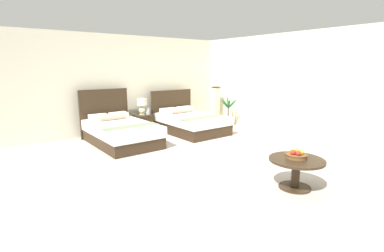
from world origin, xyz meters
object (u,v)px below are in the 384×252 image
object	(u,v)px
bed_near_corner	(190,122)
nightstand	(143,124)
bed_near_window	(120,131)
coffee_table	(296,167)
fruit_bowl	(296,155)
vase	(148,111)
potted_palm	(228,117)
table_lamp	(142,105)
floor_lamp_corner	(216,106)

from	to	relation	value
bed_near_corner	nightstand	bearing A→B (deg)	146.54
bed_near_window	coffee_table	xyz separation A→B (m)	(1.11, -4.14, 0.04)
bed_near_corner	coffee_table	world-z (taller)	bed_near_corner
nightstand	fruit_bowl	distance (m)	4.85
bed_near_corner	vase	xyz separation A→B (m)	(-0.97, 0.69, 0.32)
bed_near_window	nightstand	xyz separation A→B (m)	(1.00, 0.73, -0.04)
nightstand	potted_palm	bearing A→B (deg)	-21.79
table_lamp	vase	world-z (taller)	table_lamp
bed_near_window	fruit_bowl	xyz separation A→B (m)	(1.14, -4.11, 0.23)
coffee_table	floor_lamp_corner	world-z (taller)	floor_lamp_corner
table_lamp	coffee_table	xyz separation A→B (m)	(0.11, -4.89, -0.45)
table_lamp	potted_palm	distance (m)	2.64
bed_near_corner	vase	size ratio (longest dim) A/B	10.51
bed_near_corner	vase	bearing A→B (deg)	144.49
fruit_bowl	nightstand	bearing A→B (deg)	91.69
floor_lamp_corner	coffee_table	bearing A→B (deg)	-117.41
bed_near_corner	potted_palm	distance (m)	1.32
bed_near_window	table_lamp	xyz separation A→B (m)	(1.00, 0.75, 0.49)
potted_palm	coffee_table	bearing A→B (deg)	-120.46
nightstand	fruit_bowl	bearing A→B (deg)	-88.31
coffee_table	fruit_bowl	size ratio (longest dim) A/B	2.53
nightstand	coffee_table	bearing A→B (deg)	-88.68
fruit_bowl	table_lamp	bearing A→B (deg)	91.68
nightstand	coffee_table	size ratio (longest dim) A/B	0.62
bed_near_corner	nightstand	world-z (taller)	bed_near_corner
bed_near_window	table_lamp	distance (m)	1.34
coffee_table	floor_lamp_corner	distance (m)	5.16
bed_near_window	nightstand	bearing A→B (deg)	36.12
table_lamp	potted_palm	size ratio (longest dim) A/B	0.48
bed_near_window	bed_near_corner	distance (m)	2.11
potted_palm	floor_lamp_corner	bearing A→B (deg)	83.52
vase	fruit_bowl	bearing A→B (deg)	-89.94
nightstand	floor_lamp_corner	bearing A→B (deg)	-6.73
table_lamp	fruit_bowl	xyz separation A→B (m)	(0.14, -4.86, -0.26)
coffee_table	vase	bearing A→B (deg)	89.70
fruit_bowl	potted_palm	xyz separation A→B (m)	(2.27, 3.88, -0.19)
bed_near_window	fruit_bowl	world-z (taller)	bed_near_window
bed_near_window	vase	distance (m)	1.36
vase	fruit_bowl	size ratio (longest dim) A/B	0.59
bed_near_corner	coffee_table	bearing A→B (deg)	-103.56
bed_near_window	floor_lamp_corner	world-z (taller)	bed_near_window
fruit_bowl	floor_lamp_corner	xyz separation A→B (m)	(2.34, 4.54, 0.08)
nightstand	coffee_table	xyz separation A→B (m)	(0.11, -4.87, 0.08)
floor_lamp_corner	vase	bearing A→B (deg)	173.84
fruit_bowl	potted_palm	bearing A→B (deg)	59.67
vase	bed_near_window	bearing A→B (deg)	-148.79
table_lamp	floor_lamp_corner	size ratio (longest dim) A/B	0.38
vase	floor_lamp_corner	bearing A→B (deg)	-6.16
coffee_table	floor_lamp_corner	xyz separation A→B (m)	(2.37, 4.58, 0.26)
bed_near_window	table_lamp	bearing A→B (deg)	36.86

